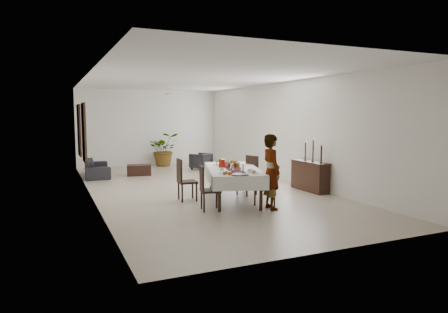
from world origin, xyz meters
TOP-DOWN VIEW (x-y plane):
  - floor at (0.00, 0.00)m, footprint 6.00×12.00m
  - ceiling at (0.00, 0.00)m, footprint 6.00×12.00m
  - wall_back at (0.00, 6.00)m, footprint 6.00×0.02m
  - wall_front at (0.00, -6.00)m, footprint 6.00×0.02m
  - wall_left at (-3.00, 0.00)m, footprint 0.02×12.00m
  - wall_right at (3.00, 0.00)m, footprint 0.02×12.00m
  - dining_table_top at (0.26, -1.89)m, footprint 1.79×2.77m
  - table_leg_fl at (-0.55, -2.91)m, footprint 0.09×0.09m
  - table_leg_fr at (0.35, -3.19)m, footprint 0.09×0.09m
  - table_leg_bl at (0.18, -0.59)m, footprint 0.09×0.09m
  - table_leg_br at (1.07, -0.87)m, footprint 0.09×0.09m
  - tablecloth_top at (0.26, -1.89)m, footprint 2.03×3.01m
  - tablecloth_drape_left at (-0.33, -1.70)m, footprint 0.84×2.63m
  - tablecloth_drape_right at (0.86, -2.08)m, footprint 0.84×2.63m
  - tablecloth_drape_near at (-0.15, -3.20)m, footprint 1.21×0.39m
  - tablecloth_drape_far at (0.67, -0.58)m, footprint 1.21×0.39m
  - table_runner at (0.26, -1.89)m, footprint 1.16×2.66m
  - red_pitcher at (0.05, -1.66)m, footprint 0.20×0.20m
  - pitcher_handle at (-0.03, -1.63)m, footprint 0.13×0.06m
  - wine_glass_near at (0.18, -2.59)m, footprint 0.07×0.07m
  - wine_glass_mid at (-0.02, -2.42)m, footprint 0.07×0.07m
  - teacup_right at (0.38, -2.60)m, footprint 0.10×0.10m
  - saucer_right at (0.38, -2.60)m, footprint 0.16×0.16m
  - teacup_left at (-0.16, -2.15)m, footprint 0.10×0.10m
  - saucer_left at (-0.16, -2.15)m, footprint 0.16×0.16m
  - plate_near_right at (0.31, -2.91)m, footprint 0.26×0.26m
  - bread_near_right at (0.31, -2.91)m, footprint 0.10×0.10m
  - plate_near_left at (-0.28, -2.56)m, footprint 0.26×0.26m
  - plate_far_left at (0.11, -1.23)m, footprint 0.26×0.26m
  - serving_tray at (-0.07, -2.96)m, footprint 0.38×0.38m
  - jam_jar_a at (-0.31, -2.92)m, footprint 0.07×0.07m
  - jam_jar_b at (-0.39, -2.83)m, footprint 0.07×0.07m
  - jam_jar_c at (-0.31, -2.74)m, footprint 0.07×0.07m
  - fruit_basket at (0.39, -1.65)m, footprint 0.32×0.32m
  - fruit_red at (0.43, -1.64)m, footprint 0.10×0.10m
  - fruit_green at (0.36, -1.61)m, footprint 0.09×0.09m
  - fruit_yellow at (0.38, -1.70)m, footprint 0.09×0.09m
  - chair_right_near_seat at (0.63, -2.87)m, footprint 0.41×0.41m
  - chair_right_near_leg_fl at (0.79, -3.04)m, footprint 0.04×0.04m
  - chair_right_near_leg_fr at (0.79, -2.70)m, footprint 0.04×0.04m
  - chair_right_near_leg_bl at (0.46, -3.04)m, footprint 0.04×0.04m
  - chair_right_near_leg_br at (0.46, -2.70)m, footprint 0.04×0.04m
  - chair_right_near_back at (0.81, -2.87)m, footprint 0.04×0.41m
  - chair_right_far_seat at (0.87, -1.46)m, footprint 0.57×0.57m
  - chair_right_far_leg_fl at (1.10, -1.58)m, footprint 0.06×0.06m
  - chair_right_far_leg_fr at (0.98, -1.23)m, footprint 0.06×0.06m
  - chair_right_far_leg_bl at (0.76, -1.70)m, footprint 0.06×0.06m
  - chair_right_far_leg_br at (0.64, -1.35)m, footprint 0.06×0.06m
  - chair_right_far_back at (1.06, -1.40)m, footprint 0.19×0.43m
  - chair_left_near_seat at (-0.68, -2.71)m, footprint 0.51×0.51m
  - chair_left_near_leg_fl at (-0.82, -2.50)m, footprint 0.05×0.05m
  - chair_left_near_leg_fr at (-0.89, -2.84)m, footprint 0.05×0.05m
  - chair_left_near_leg_bl at (-0.48, -2.57)m, footprint 0.05×0.05m
  - chair_left_near_leg_br at (-0.55, -2.91)m, footprint 0.05×0.05m
  - chair_left_near_back at (-0.88, -2.67)m, footprint 0.12×0.43m
  - chair_left_far_seat at (-0.82, -1.48)m, footprint 0.48×0.48m
  - chair_left_far_leg_fl at (-0.99, -1.28)m, footprint 0.05×0.05m
  - chair_left_far_leg_fr at (-1.01, -1.65)m, footprint 0.05×0.05m
  - chair_left_far_leg_bl at (-0.62, -1.31)m, footprint 0.05×0.05m
  - chair_left_far_leg_br at (-0.64, -1.68)m, footprint 0.05×0.05m
  - chair_left_far_back at (-1.02, -1.47)m, footprint 0.07×0.45m
  - woman at (0.64, -3.14)m, footprint 0.47×0.67m
  - sideboard_body at (2.78, -1.66)m, footprint 0.36×1.36m
  - sideboard_top at (2.78, -1.66)m, footprint 0.40×1.41m
  - candlestick_near_base at (2.78, -2.16)m, footprint 0.09×0.09m
  - candlestick_near_shaft at (2.78, -2.16)m, footprint 0.05×0.05m
  - candlestick_near_candle at (2.78, -2.16)m, footprint 0.03×0.03m
  - candlestick_mid_base at (2.78, -1.79)m, footprint 0.09×0.09m
  - candlestick_mid_shaft at (2.78, -1.79)m, footprint 0.05×0.05m
  - candlestick_mid_candle at (2.78, -1.79)m, footprint 0.03×0.03m
  - candlestick_far_base at (2.78, -1.43)m, footprint 0.09×0.09m
  - candlestick_far_shaft at (2.78, -1.43)m, footprint 0.05×0.05m
  - candlestick_far_candle at (2.78, -1.43)m, footprint 0.03×0.03m
  - sofa at (-2.46, 3.59)m, footprint 0.95×2.11m
  - armchair at (1.52, 3.81)m, footprint 0.98×0.98m
  - coffee_table at (-1.06, 3.23)m, footprint 0.92×0.69m
  - potted_plant at (0.48, 5.45)m, footprint 1.38×1.23m
  - mirror_frame_near at (-2.96, 2.20)m, footprint 0.06×1.05m
  - mirror_glass_near at (-2.92, 2.20)m, footprint 0.01×0.90m
  - mirror_frame_far at (-2.96, 4.30)m, footprint 0.06×1.05m
  - mirror_glass_far at (-2.92, 4.30)m, footprint 0.01×0.90m
  - fan_rod at (0.00, 3.00)m, footprint 0.04×0.04m
  - fan_hub at (0.00, 3.00)m, footprint 0.16×0.16m
  - fan_blade_n at (0.00, 3.35)m, footprint 0.10×0.55m
  - fan_blade_s at (0.00, 2.65)m, footprint 0.10×0.55m
  - fan_blade_e at (0.35, 3.00)m, footprint 0.55×0.10m
  - fan_blade_w at (-0.35, 3.00)m, footprint 0.55×0.10m

SIDE VIEW (x-z plane):
  - floor at x=0.00m, z-range 0.00..0.00m
  - coffee_table at x=-1.06m, z-range 0.00..0.37m
  - chair_right_near_leg_fl at x=0.79m, z-range 0.00..0.41m
  - chair_right_near_leg_fr at x=0.79m, z-range 0.00..0.41m
  - chair_right_near_leg_bl at x=0.46m, z-range 0.00..0.41m
  - chair_right_near_leg_br at x=0.46m, z-range 0.00..0.41m
  - chair_left_near_leg_fl at x=-0.82m, z-range 0.00..0.43m
  - chair_left_near_leg_fr at x=-0.89m, z-range 0.00..0.43m
  - chair_left_near_leg_bl at x=-0.48m, z-range 0.00..0.43m
  - chair_left_near_leg_br at x=-0.55m, z-range 0.00..0.43m
  - chair_right_far_leg_fl at x=1.10m, z-range 0.00..0.44m
  - chair_right_far_leg_fr at x=0.98m, z-range 0.00..0.44m
  - chair_right_far_leg_bl at x=0.76m, z-range 0.00..0.44m
  - chair_right_far_leg_br at x=0.64m, z-range 0.00..0.44m
  - chair_left_far_leg_fl at x=-0.99m, z-range 0.00..0.45m
  - chair_left_far_leg_fr at x=-1.01m, z-range 0.00..0.45m
  - chair_left_far_leg_bl at x=-0.62m, z-range 0.00..0.45m
  - chair_left_far_leg_br at x=-0.64m, z-range 0.00..0.45m
  - sofa at x=-2.46m, z-range 0.00..0.60m
  - armchair at x=1.52m, z-range 0.00..0.65m
  - table_leg_fl at x=-0.55m, z-range 0.00..0.75m
  - table_leg_fr at x=0.35m, z-range 0.00..0.75m
  - table_leg_bl at x=0.18m, z-range 0.00..0.75m
  - table_leg_br at x=1.07m, z-range 0.00..0.75m
  - sideboard_body at x=2.78m, z-range 0.00..0.81m
  - chair_right_near_seat at x=0.63m, z-range 0.41..0.46m
  - chair_left_near_seat at x=-0.68m, z-range 0.43..0.47m
  - chair_right_far_seat at x=0.87m, z-range 0.44..0.49m
  - chair_left_far_seat at x=-0.82m, z-range 0.45..0.50m
  - tablecloth_drape_left at x=-0.33m, z-range 0.49..0.81m
  - tablecloth_drape_right at x=0.86m, z-range 0.49..0.81m
  - tablecloth_drape_near at x=-0.15m, z-range 0.49..0.81m
  - tablecloth_drape_far at x=0.67m, z-range 0.49..0.81m
  - potted_plant at x=0.48m, z-range 0.00..1.40m
  - chair_right_near_back at x=0.81m, z-range 0.45..0.98m
  - chair_left_near_back at x=-0.88m, z-range 0.47..1.02m
  - chair_right_far_back at x=1.06m, z-range 0.49..1.05m
  - dining_table_top at x=0.26m, z-range 0.75..0.80m
  - chair_left_far_back at x=-1.02m, z-range 0.49..1.07m
  - tablecloth_top at x=0.26m, z-range 0.80..0.81m
  - table_runner at x=0.26m, z-range 0.81..0.82m
  - saucer_right at x=0.38m, z-range 0.81..0.83m
  - saucer_left at x=-0.16m, z-range 0.81..0.83m
  - plate_near_right at x=0.31m, z-range 0.81..0.83m
  - plate_near_left at x=-0.28m, z-range 0.81..0.83m
  - plate_far_left at x=0.11m, z-range 0.81..0.83m
  - serving_tray at x=-0.07m, z-range 0.81..0.83m
  - sideboard_top at x=2.78m, z-range 0.81..0.84m
  - teacup_right at x=0.38m, z-range 0.81..0.88m
  - teacup_left at x=-0.16m, z-range 0.81..0.88m
  - bread_near_right at x=0.31m, z-range 0.80..0.90m
  - jam_jar_a at x=-0.31m, z-range 0.81..0.89m
  - jam_jar_b at x=-0.39m, z-range 0.81..0.89m
  - jam_jar_c at x=-0.31m, z-range 0.81..0.89m
  - candlestick_near_base at x=2.78m, z-range 0.84..0.87m
  - candlestick_mid_base at x=2.78m, z-range 0.84..0.87m
  - candlestick_far_base at x=2.78m, z-range 0.84..0.87m
  - woman at x=0.64m, z-range 0.00..1.72m
  - fruit_basket at x=0.39m, z-range 0.81..0.92m
  - wine_glass_near at x=0.18m, z-range 0.81..0.99m
  - wine_glass_mid at x=-0.02m, z-range 0.81..0.99m
  - red_pitcher at x=0.05m, z-range 0.81..1.03m
  - pitcher_handle at x=-0.03m, z-range 0.86..0.98m
  - fruit_red at x=0.43m, z-range 0.90..0.99m
  - fruit_green at x=0.36m, z-range 0.90..0.99m
  - fruit_yellow at x=0.38m, z-range 0.90..0.99m
  - candlestick_near_shaft at x=2.78m, z-range 0.87..1.32m
  - candlestick_far_shaft at x=2.78m, z-range 0.87..1.37m
  - candlestick_mid_shaft at x=2.78m, z-range 0.87..1.46m
  - candlestick_near_candle at x=2.78m, z-range 1.32..1.39m
  - candlestick_far_candle at x=2.78m, z-range 1.37..1.44m
  - candlestick_mid_candle at x=2.78m, z-range 1.46..1.53m
  - wall_back at x=0.00m, z-range 0.00..3.20m
  - wall_front at x=0.00m, z-range 0.00..3.20m
  - wall_left at x=-3.00m, z-range 0.00..3.20m
  - wall_right at x=3.00m, z-range 0.00..3.20m
  - mirror_frame_near at x=-2.96m, z-range 0.67..2.53m
  - mirror_glass_near at x=-2.92m, z-range 0.75..2.45m
  - mirror_frame_far at x=-2.96m, z-range 0.67..2.53m
  - mirror_glass_far at x=-2.92m, z-range 0.75..2.45m
  - fan_hub at x=0.00m, z-range 2.86..2.94m
  - fan_blade_n at x=0.00m, z-range 2.89..2.91m
  - fan_blade_s at x=0.00m, z-range 2.89..2.91m
  - fan_blade_e at x=0.35m, z-range 2.89..2.91m
  - fan_blade_w at x=-0.35m, z-range 2.89..2.91m
  - fan_rod at x=0.00m, z-range 3.00..3.20m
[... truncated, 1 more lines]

